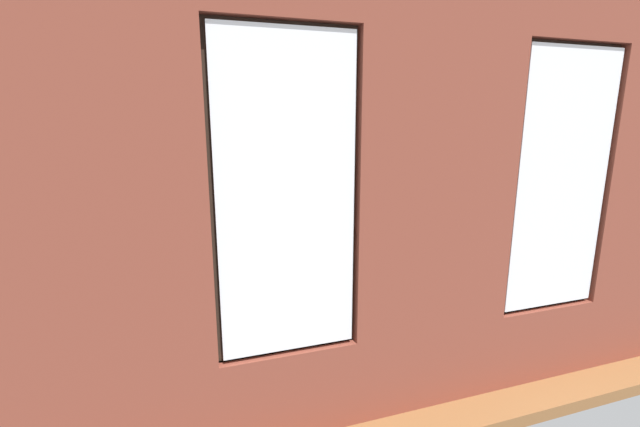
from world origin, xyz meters
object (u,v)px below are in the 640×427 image
cup_ceramic (284,245)px  remote_gray (309,250)px  couch_by_window (382,322)px  potted_plant_corner_far_left (599,267)px  potted_plant_between_couches (508,259)px  potted_plant_near_tv (147,280)px  coffee_table (299,253)px  tv_flatscreen (97,238)px  table_plant_small (298,239)px  potted_plant_mid_room_small (355,226)px  candle_jar (269,251)px  potted_plant_foreground_right (143,211)px  couch_left (466,244)px  media_console (103,292)px  papasan_chair (286,220)px

cup_ceramic → remote_gray: size_ratio=0.49×
couch_by_window → potted_plant_corner_far_left: potted_plant_corner_far_left is taller
potted_plant_between_couches → potted_plant_near_tv: 3.35m
coffee_table → tv_flatscreen: tv_flatscreen is taller
coffee_table → table_plant_small: (0.00, -0.00, 0.19)m
couch_by_window → table_plant_small: couch_by_window is taller
potted_plant_mid_room_small → potted_plant_corner_far_left: potted_plant_corner_far_left is taller
candle_jar → remote_gray: candle_jar is taller
potted_plant_foreground_right → potted_plant_near_tv: potted_plant_near_tv is taller
couch_left → potted_plant_corner_far_left: (-0.16, 1.89, 0.29)m
potted_plant_corner_far_left → coffee_table: bearing=-39.7°
couch_left → potted_plant_between_couches: 1.97m
couch_by_window → tv_flatscreen: size_ratio=1.53×
couch_left → coffee_table: bearing=-95.6°
table_plant_small → potted_plant_near_tv: size_ratio=0.21×
table_plant_small → coffee_table: bearing=176.4°
couch_left → potted_plant_near_tv: 4.28m
candle_jar → tv_flatscreen: size_ratio=0.09×
potted_plant_foreground_right → candle_jar: bearing=126.2°
media_console → tv_flatscreen: bearing=-90.0°
potted_plant_mid_room_small → potted_plant_between_couches: 2.96m
potted_plant_corner_far_left → tv_flatscreen: bearing=-21.5°
couch_left → potted_plant_between_couches: bearing=-26.3°
couch_by_window → table_plant_small: 2.03m
coffee_table → remote_gray: (-0.10, 0.12, 0.06)m
coffee_table → potted_plant_mid_room_small: (-1.20, -0.96, 0.04)m
cup_ceramic → potted_plant_near_tv: potted_plant_near_tv is taller
couch_left → potted_plant_foreground_right: (4.38, -2.26, 0.32)m
potted_plant_near_tv → potted_plant_between_couches: bearing=168.3°
potted_plant_corner_far_left → table_plant_small: bearing=-39.7°
coffee_table → candle_jar: candle_jar is taller
couch_by_window → coffee_table: couch_by_window is taller
couch_by_window → coffee_table: bearing=-84.4°
potted_plant_foreground_right → potted_plant_near_tv: (-0.24, 3.30, 0.04)m
table_plant_small → potted_plant_between_couches: 2.51m
couch_by_window → tv_flatscreen: tv_flatscreen is taller
table_plant_small → potted_plant_near_tv: 2.16m
remote_gray → potted_plant_mid_room_small: potted_plant_mid_room_small is taller
tv_flatscreen → potted_plant_corner_far_left: potted_plant_corner_far_left is taller
coffee_table → papasan_chair: size_ratio=1.32×
remote_gray → table_plant_small: bearing=150.2°
couch_by_window → papasan_chair: couch_by_window is taller
table_plant_small → media_console: bearing=5.6°
candle_jar → media_console: size_ratio=0.09×
table_plant_small → media_console: 2.32m
couch_by_window → potted_plant_mid_room_small: 3.14m
couch_left → remote_gray: size_ratio=10.73×
couch_left → potted_plant_mid_room_small: (1.20, -1.20, 0.08)m
couch_by_window → potted_plant_mid_room_small: couch_by_window is taller
tv_flatscreen → potted_plant_between_couches: bearing=155.5°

